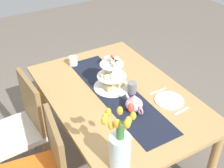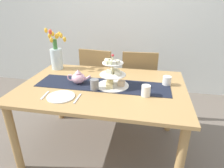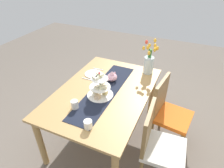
# 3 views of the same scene
# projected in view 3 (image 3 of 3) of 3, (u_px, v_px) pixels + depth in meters

# --- Properties ---
(ground_plane) EXTENTS (8.00, 8.00, 0.00)m
(ground_plane) POSITION_uv_depth(u_px,v_px,m) (105.00, 133.00, 2.72)
(ground_plane) COLOR #6B6056
(dining_table) EXTENTS (1.54, 1.04, 0.74)m
(dining_table) POSITION_uv_depth(u_px,v_px,m) (104.00, 97.00, 2.36)
(dining_table) COLOR tan
(dining_table) RESTS_ON ground_plane
(chair_left) EXTENTS (0.47, 0.47, 0.91)m
(chair_left) POSITION_uv_depth(u_px,v_px,m) (168.00, 111.00, 2.36)
(chair_left) COLOR olive
(chair_left) RESTS_ON ground_plane
(chair_right) EXTENTS (0.44, 0.44, 0.91)m
(chair_right) POSITION_uv_depth(u_px,v_px,m) (158.00, 143.00, 1.96)
(chair_right) COLOR olive
(chair_right) RESTS_ON ground_plane
(table_runner) EXTENTS (1.25, 0.31, 0.00)m
(table_runner) POSITION_uv_depth(u_px,v_px,m) (104.00, 91.00, 2.30)
(table_runner) COLOR black
(table_runner) RESTS_ON dining_table
(tiered_cake_stand) EXTENTS (0.30, 0.30, 0.30)m
(tiered_cake_stand) POSITION_uv_depth(u_px,v_px,m) (100.00, 88.00, 2.17)
(tiered_cake_stand) COLOR beige
(tiered_cake_stand) RESTS_ON table_runner
(teapot) EXTENTS (0.24, 0.13, 0.14)m
(teapot) POSITION_uv_depth(u_px,v_px,m) (112.00, 77.00, 2.45)
(teapot) COLOR #E5A8BC
(teapot) RESTS_ON table_runner
(tulip_vase) EXTENTS (0.25, 0.21, 0.46)m
(tulip_vase) POSITION_uv_depth(u_px,v_px,m) (149.00, 62.00, 2.56)
(tulip_vase) COLOR silver
(tulip_vase) RESTS_ON dining_table
(cream_jug) EXTENTS (0.08, 0.08, 0.08)m
(cream_jug) POSITION_uv_depth(u_px,v_px,m) (88.00, 124.00, 1.79)
(cream_jug) COLOR white
(cream_jug) RESTS_ON dining_table
(dinner_plate_left) EXTENTS (0.23, 0.23, 0.01)m
(dinner_plate_left) POSITION_uv_depth(u_px,v_px,m) (93.00, 74.00, 2.62)
(dinner_plate_left) COLOR white
(dinner_plate_left) RESTS_ON dining_table
(fork_left) EXTENTS (0.03, 0.15, 0.01)m
(fork_left) POSITION_uv_depth(u_px,v_px,m) (98.00, 69.00, 2.73)
(fork_left) COLOR silver
(fork_left) RESTS_ON dining_table
(knife_left) EXTENTS (0.02, 0.17, 0.01)m
(knife_left) POSITION_uv_depth(u_px,v_px,m) (88.00, 79.00, 2.51)
(knife_left) COLOR silver
(knife_left) RESTS_ON dining_table
(mug_grey) EXTENTS (0.08, 0.08, 0.09)m
(mug_grey) POSITION_uv_depth(u_px,v_px,m) (98.00, 83.00, 2.35)
(mug_grey) COLOR slate
(mug_grey) RESTS_ON table_runner
(mug_white_text) EXTENTS (0.08, 0.08, 0.09)m
(mug_white_text) POSITION_uv_depth(u_px,v_px,m) (75.00, 105.00, 2.02)
(mug_white_text) COLOR white
(mug_white_text) RESTS_ON dining_table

